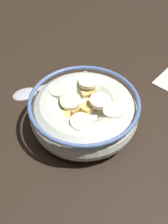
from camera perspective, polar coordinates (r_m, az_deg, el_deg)
name	(u,v)px	position (r cm, az deg, el deg)	size (l,w,h in cm)	color
ground_plane	(84,129)	(44.72, 0.00, -3.47)	(105.35, 105.35, 2.00)	black
cereal_bowl	(84,112)	(41.68, 0.02, 0.05)	(16.39, 16.39, 5.96)	beige
spoon	(35,89)	(49.95, -10.07, 4.63)	(14.55, 6.68, 0.80)	#A5A5AD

